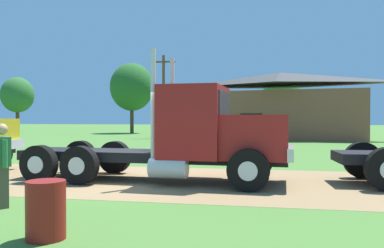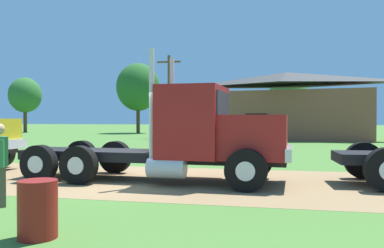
{
  "view_description": "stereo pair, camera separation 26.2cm",
  "coord_description": "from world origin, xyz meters",
  "px_view_note": "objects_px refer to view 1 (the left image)",
  "views": [
    {
      "loc": [
        4.21,
        -11.15,
        1.81
      ],
      "look_at": [
        1.81,
        1.33,
        1.63
      ],
      "focal_mm": 37.16,
      "sensor_mm": 36.0,
      "label": 1
    },
    {
      "loc": [
        4.46,
        -11.1,
        1.81
      ],
      "look_at": [
        1.81,
        1.33,
        1.63
      ],
      "focal_mm": 37.16,
      "sensor_mm": 36.0,
      "label": 2
    }
  ],
  "objects_px": {
    "shed_building": "(281,107)",
    "utility_pole_near": "(164,94)",
    "truck_foreground_white": "(193,137)",
    "visitor_walking_mid": "(2,162)",
    "steel_barrel": "(46,210)"
  },
  "relations": [
    {
      "from": "visitor_walking_mid",
      "to": "shed_building",
      "type": "relative_size",
      "value": 0.11
    },
    {
      "from": "truck_foreground_white",
      "to": "visitor_walking_mid",
      "type": "bearing_deg",
      "value": -129.61
    },
    {
      "from": "truck_foreground_white",
      "to": "steel_barrel",
      "type": "height_order",
      "value": "truck_foreground_white"
    },
    {
      "from": "steel_barrel",
      "to": "utility_pole_near",
      "type": "bearing_deg",
      "value": 101.65
    },
    {
      "from": "truck_foreground_white",
      "to": "shed_building",
      "type": "relative_size",
      "value": 0.53
    },
    {
      "from": "truck_foreground_white",
      "to": "visitor_walking_mid",
      "type": "distance_m",
      "value": 5.04
    },
    {
      "from": "truck_foreground_white",
      "to": "shed_building",
      "type": "xyz_separation_m",
      "value": [
        3.15,
        23.86,
        1.49
      ]
    },
    {
      "from": "shed_building",
      "to": "utility_pole_near",
      "type": "relative_size",
      "value": 1.98
    },
    {
      "from": "shed_building",
      "to": "truck_foreground_white",
      "type": "bearing_deg",
      "value": -97.53
    },
    {
      "from": "truck_foreground_white",
      "to": "utility_pole_near",
      "type": "height_order",
      "value": "utility_pole_near"
    },
    {
      "from": "visitor_walking_mid",
      "to": "utility_pole_near",
      "type": "bearing_deg",
      "value": 98.35
    },
    {
      "from": "steel_barrel",
      "to": "visitor_walking_mid",
      "type": "bearing_deg",
      "value": 138.99
    },
    {
      "from": "utility_pole_near",
      "to": "visitor_walking_mid",
      "type": "bearing_deg",
      "value": -81.65
    },
    {
      "from": "utility_pole_near",
      "to": "truck_foreground_white",
      "type": "bearing_deg",
      "value": -73.18
    },
    {
      "from": "truck_foreground_white",
      "to": "steel_barrel",
      "type": "relative_size",
      "value": 9.11
    }
  ]
}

